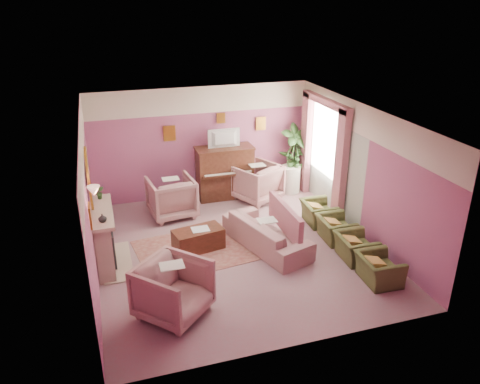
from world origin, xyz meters
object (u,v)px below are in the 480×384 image
object	(u,v)px
coffee_table	(198,239)
olive_chair_c	(336,225)
side_table	(290,179)
television	(225,137)
olive_chair_a	(379,265)
floral_armchair_front	(173,287)
floral_armchair_left	(171,195)
floral_armchair_right	(257,180)
sofa	(267,228)
piano	(225,173)
olive_chair_d	(319,209)
olive_chair_b	(356,244)

from	to	relation	value
coffee_table	olive_chair_c	bearing A→B (deg)	-9.21
side_table	coffee_table	bearing A→B (deg)	-142.89
television	olive_chair_a	distance (m)	4.95
floral_armchair_front	olive_chair_c	distance (m)	4.00
side_table	floral_armchair_left	bearing A→B (deg)	-170.87
floral_armchair_left	floral_armchair_right	distance (m)	2.22
sofa	olive_chair_c	bearing A→B (deg)	-5.84
olive_chair_a	floral_armchair_right	bearing A→B (deg)	102.44
sofa	floral_armchair_front	world-z (taller)	floral_armchair_front
television	floral_armchair_right	distance (m)	1.35
floral_armchair_front	olive_chair_a	world-z (taller)	floral_armchair_front
television	side_table	world-z (taller)	television
coffee_table	floral_armchair_front	bearing A→B (deg)	-113.18
floral_armchair_front	olive_chair_a	bearing A→B (deg)	-2.37
olive_chair_a	olive_chair_c	size ratio (longest dim) A/B	1.00
floral_armchair_front	olive_chair_a	size ratio (longest dim) A/B	1.33
piano	television	distance (m)	0.95
sofa	olive_chair_d	size ratio (longest dim) A/B	2.68
floral_armchair_right	olive_chair_d	bearing A→B (deg)	-61.27
television	floral_armchair_left	distance (m)	1.95
floral_armchair_right	olive_chair_c	bearing A→B (deg)	-69.86
sofa	floral_armchair_left	bearing A→B (deg)	128.21
coffee_table	floral_armchair_left	distance (m)	1.78
piano	sofa	distance (m)	2.77
side_table	floral_armchair_front	bearing A→B (deg)	-132.20
television	coffee_table	distance (m)	3.03
olive_chair_c	side_table	world-z (taller)	side_table
coffee_table	floral_armchair_right	distance (m)	2.83
sofa	olive_chair_c	size ratio (longest dim) A/B	2.68
olive_chair_c	side_table	xyz separation A→B (m)	(0.10, 2.72, 0.01)
olive_chair_a	olive_chair_d	xyz separation A→B (m)	(0.00, 2.46, 0.00)
floral_armchair_left	floral_armchair_front	size ratio (longest dim) A/B	1.00
floral_armchair_right	olive_chair_c	xyz separation A→B (m)	(0.91, -2.48, -0.18)
floral_armchair_front	olive_chair_a	xyz separation A→B (m)	(3.71, -0.15, -0.18)
floral_armchair_right	coffee_table	bearing A→B (deg)	-134.34
floral_armchair_left	coffee_table	bearing A→B (deg)	-82.09
olive_chair_b	olive_chair_c	world-z (taller)	same
television	floral_armchair_left	size ratio (longest dim) A/B	0.76
sofa	olive_chair_a	distance (m)	2.34
olive_chair_a	olive_chair_b	xyz separation A→B (m)	(0.00, 0.82, 0.00)
floral_armchair_left	olive_chair_b	xyz separation A→B (m)	(3.11, -3.02, -0.18)
floral_armchair_left	olive_chair_c	bearing A→B (deg)	-35.24
piano	floral_armchair_front	world-z (taller)	piano
coffee_table	olive_chair_d	xyz separation A→B (m)	(2.87, 0.35, 0.12)
piano	floral_armchair_right	distance (m)	0.85
floral_armchair_right	television	bearing A→B (deg)	151.63
floral_armchair_right	floral_armchair_front	size ratio (longest dim) A/B	1.00
piano	side_table	xyz separation A→B (m)	(1.73, -0.20, -0.30)
coffee_table	sofa	world-z (taller)	sofa
coffee_table	olive_chair_d	distance (m)	2.90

